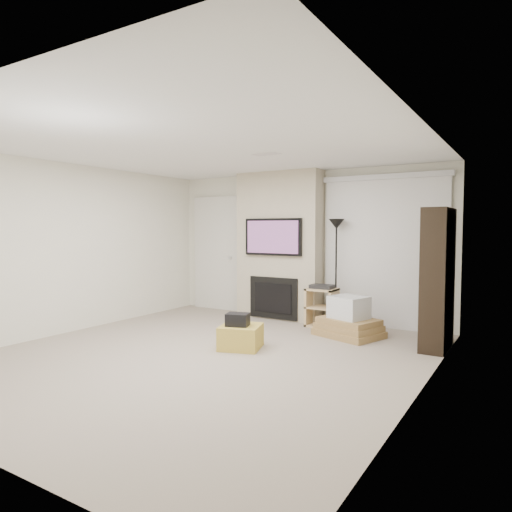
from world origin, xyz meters
The scene contains 15 objects.
floor centered at (0.00, 0.00, 0.00)m, with size 5.00×5.50×0.00m, color #A19283.
ceiling centered at (0.00, 0.00, 2.50)m, with size 5.00×5.50×0.00m, color white.
wall_back centered at (0.00, 2.75, 1.25)m, with size 5.00×2.50×0.00m, color white.
wall_left centered at (-2.50, 0.00, 1.25)m, with size 5.50×2.50×0.00m, color white.
wall_right centered at (2.50, 0.00, 1.25)m, with size 5.50×2.50×0.00m, color white.
hvac_vent centered at (0.40, 0.80, 2.50)m, with size 0.35×0.18×0.01m, color silver.
ottoman centered at (0.19, 0.51, 0.15)m, with size 0.50×0.50×0.30m, color gold.
black_bag centered at (0.18, 0.46, 0.38)m, with size 0.28×0.22×0.16m, color black.
fireplace_wall centered at (-0.35, 2.54, 1.24)m, with size 1.50×0.47×2.50m.
entry_door centered at (-1.80, 2.71, 1.05)m, with size 1.02×0.11×2.14m.
vertical_blinds centered at (1.40, 2.70, 1.27)m, with size 1.98×0.10×2.37m.
floor_lamp centered at (0.70, 2.50, 1.33)m, with size 0.25×0.25×1.69m.
av_stand centered at (0.55, 2.29, 0.35)m, with size 0.45×0.38×0.66m.
box_stack centered at (1.15, 1.85, 0.22)m, with size 1.03×0.90×0.58m.
bookshelf centered at (2.34, 1.82, 0.90)m, with size 0.30×0.80×1.80m.
Camera 1 is at (3.38, -4.32, 1.54)m, focal length 32.00 mm.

